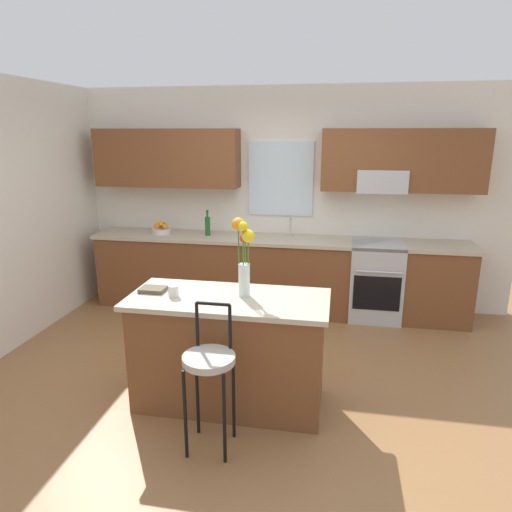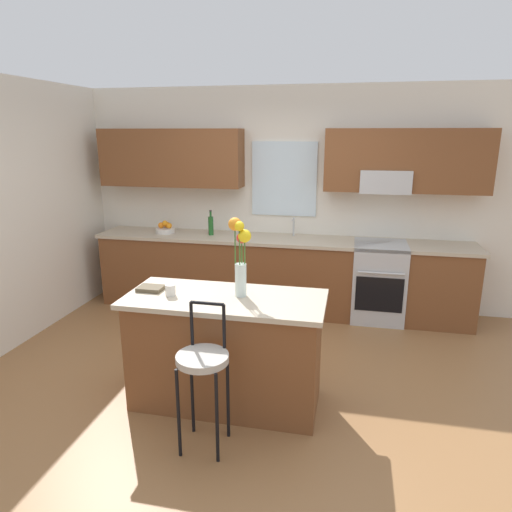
{
  "view_description": "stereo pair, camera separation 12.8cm",
  "coord_description": "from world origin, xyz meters",
  "px_view_note": "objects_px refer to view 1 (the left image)",
  "views": [
    {
      "loc": [
        0.71,
        -3.63,
        2.16
      ],
      "look_at": [
        -0.05,
        0.55,
        1.0
      ],
      "focal_mm": 31.93,
      "sensor_mm": 36.0,
      "label": 1
    },
    {
      "loc": [
        0.84,
        -3.6,
        2.16
      ],
      "look_at": [
        -0.05,
        0.55,
        1.0
      ],
      "focal_mm": 31.93,
      "sensor_mm": 36.0,
      "label": 2
    }
  ],
  "objects_px": {
    "flower_vase": "(244,252)",
    "cookbook": "(153,289)",
    "kitchen_island": "(229,350)",
    "bar_stool_near": "(209,365)",
    "fruit_bowl_oranges": "(161,229)",
    "bottle_olive_oil": "(208,225)",
    "oven_range": "(375,280)",
    "mug_ceramic": "(173,291)"
  },
  "relations": [
    {
      "from": "oven_range",
      "to": "fruit_bowl_oranges",
      "type": "relative_size",
      "value": 3.83
    },
    {
      "from": "mug_ceramic",
      "to": "fruit_bowl_oranges",
      "type": "relative_size",
      "value": 0.38
    },
    {
      "from": "fruit_bowl_oranges",
      "to": "bottle_olive_oil",
      "type": "xyz_separation_m",
      "value": [
        0.61,
        -0.0,
        0.07
      ]
    },
    {
      "from": "flower_vase",
      "to": "bottle_olive_oil",
      "type": "bearing_deg",
      "value": 113.44
    },
    {
      "from": "oven_range",
      "to": "fruit_bowl_oranges",
      "type": "distance_m",
      "value": 2.71
    },
    {
      "from": "bar_stool_near",
      "to": "mug_ceramic",
      "type": "distance_m",
      "value": 0.73
    },
    {
      "from": "kitchen_island",
      "to": "fruit_bowl_oranges",
      "type": "distance_m",
      "value": 2.56
    },
    {
      "from": "flower_vase",
      "to": "cookbook",
      "type": "distance_m",
      "value": 0.82
    },
    {
      "from": "kitchen_island",
      "to": "mug_ceramic",
      "type": "bearing_deg",
      "value": -171.41
    },
    {
      "from": "flower_vase",
      "to": "mug_ceramic",
      "type": "height_order",
      "value": "flower_vase"
    },
    {
      "from": "bar_stool_near",
      "to": "cookbook",
      "type": "xyz_separation_m",
      "value": [
        -0.63,
        0.58,
        0.3
      ]
    },
    {
      "from": "kitchen_island",
      "to": "bottle_olive_oil",
      "type": "xyz_separation_m",
      "value": [
        -0.77,
        2.09,
        0.58
      ]
    },
    {
      "from": "flower_vase",
      "to": "kitchen_island",
      "type": "bearing_deg",
      "value": -156.97
    },
    {
      "from": "oven_range",
      "to": "cookbook",
      "type": "relative_size",
      "value": 4.6
    },
    {
      "from": "flower_vase",
      "to": "fruit_bowl_oranges",
      "type": "xyz_separation_m",
      "value": [
        -1.49,
        2.05,
        -0.3
      ]
    },
    {
      "from": "kitchen_island",
      "to": "bar_stool_near",
      "type": "relative_size",
      "value": 1.5
    },
    {
      "from": "oven_range",
      "to": "bottle_olive_oil",
      "type": "xyz_separation_m",
      "value": [
        -2.05,
        0.02,
        0.58
      ]
    },
    {
      "from": "kitchen_island",
      "to": "cookbook",
      "type": "xyz_separation_m",
      "value": [
        -0.63,
        0.02,
        0.47
      ]
    },
    {
      "from": "flower_vase",
      "to": "oven_range",
      "type": "bearing_deg",
      "value": 60.0
    },
    {
      "from": "oven_range",
      "to": "kitchen_island",
      "type": "relative_size",
      "value": 0.59
    },
    {
      "from": "cookbook",
      "to": "flower_vase",
      "type": "bearing_deg",
      "value": 2.39
    },
    {
      "from": "mug_ceramic",
      "to": "bottle_olive_oil",
      "type": "relative_size",
      "value": 0.29
    },
    {
      "from": "oven_range",
      "to": "bar_stool_near",
      "type": "xyz_separation_m",
      "value": [
        -1.28,
        -2.63,
        0.18
      ]
    },
    {
      "from": "oven_range",
      "to": "cookbook",
      "type": "xyz_separation_m",
      "value": [
        -1.91,
        -2.05,
        0.48
      ]
    },
    {
      "from": "kitchen_island",
      "to": "bottle_olive_oil",
      "type": "bearing_deg",
      "value": 110.22
    },
    {
      "from": "kitchen_island",
      "to": "flower_vase",
      "type": "distance_m",
      "value": 0.82
    },
    {
      "from": "bar_stool_near",
      "to": "fruit_bowl_oranges",
      "type": "bearing_deg",
      "value": 117.41
    },
    {
      "from": "flower_vase",
      "to": "fruit_bowl_oranges",
      "type": "bearing_deg",
      "value": 126.11
    },
    {
      "from": "kitchen_island",
      "to": "bar_stool_near",
      "type": "distance_m",
      "value": 0.59
    },
    {
      "from": "flower_vase",
      "to": "cookbook",
      "type": "xyz_separation_m",
      "value": [
        -0.74,
        -0.03,
        -0.34
      ]
    },
    {
      "from": "fruit_bowl_oranges",
      "to": "oven_range",
      "type": "bearing_deg",
      "value": -0.64
    },
    {
      "from": "mug_ceramic",
      "to": "cookbook",
      "type": "xyz_separation_m",
      "value": [
        -0.2,
        0.08,
        -0.03
      ]
    },
    {
      "from": "bar_stool_near",
      "to": "fruit_bowl_oranges",
      "type": "xyz_separation_m",
      "value": [
        -1.38,
        2.66,
        0.34
      ]
    },
    {
      "from": "flower_vase",
      "to": "fruit_bowl_oranges",
      "type": "relative_size",
      "value": 2.58
    },
    {
      "from": "mug_ceramic",
      "to": "oven_range",
      "type": "bearing_deg",
      "value": 51.37
    },
    {
      "from": "oven_range",
      "to": "flower_vase",
      "type": "xyz_separation_m",
      "value": [
        -1.17,
        -2.02,
        0.82
      ]
    },
    {
      "from": "flower_vase",
      "to": "mug_ceramic",
      "type": "distance_m",
      "value": 0.63
    },
    {
      "from": "bar_stool_near",
      "to": "flower_vase",
      "type": "xyz_separation_m",
      "value": [
        0.12,
        0.61,
        0.64
      ]
    },
    {
      "from": "kitchen_island",
      "to": "fruit_bowl_oranges",
      "type": "bearing_deg",
      "value": 123.33
    },
    {
      "from": "oven_range",
      "to": "cookbook",
      "type": "height_order",
      "value": "cookbook"
    },
    {
      "from": "fruit_bowl_oranges",
      "to": "bar_stool_near",
      "type": "bearing_deg",
      "value": -62.59
    },
    {
      "from": "fruit_bowl_oranges",
      "to": "flower_vase",
      "type": "bearing_deg",
      "value": -53.89
    }
  ]
}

